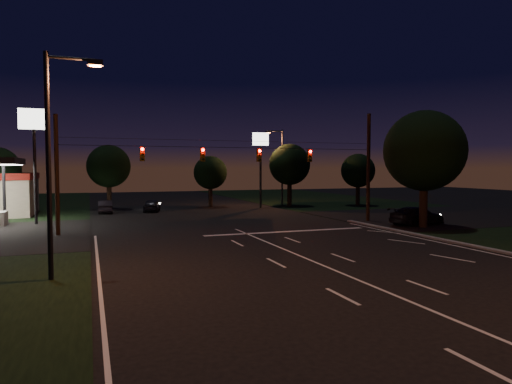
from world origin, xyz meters
name	(u,v)px	position (x,y,z in m)	size (l,w,h in m)	color
ground	(331,269)	(0.00, 0.00, 0.00)	(140.00, 140.00, 0.00)	black
cross_street_right	(435,216)	(20.00, 16.00, 0.00)	(20.00, 16.00, 0.02)	black
edge_line_left	(106,348)	(-9.70, -6.00, 0.01)	(0.14, 40.00, 0.01)	silver
center_line	(424,307)	(0.00, -6.00, 0.01)	(0.14, 40.00, 0.01)	silver
stop_bar	(287,232)	(3.00, 11.50, 0.01)	(12.00, 0.50, 0.01)	silver
utility_pole_right	(368,221)	(12.00, 15.00, 0.00)	(0.30, 0.30, 9.00)	black
utility_pole_left	(58,236)	(-12.00, 15.00, 0.00)	(0.28, 0.28, 8.00)	black
signal_span	(231,154)	(0.00, 14.96, 5.50)	(24.00, 0.40, 1.56)	black
pole_sign_left_near	(34,136)	(-14.00, 22.00, 6.98)	(2.20, 0.30, 9.10)	black
pole_sign_right	(261,152)	(8.00, 30.00, 6.24)	(1.80, 0.30, 8.40)	black
street_light_left	(55,148)	(-11.24, 2.00, 5.24)	(2.20, 0.35, 9.00)	black
street_light_right_far	(280,162)	(11.24, 32.00, 5.24)	(2.20, 0.35, 9.00)	black
tree_right_near	(423,152)	(13.53, 10.17, 5.68)	(6.00, 6.00, 8.76)	black
tree_far_b	(109,167)	(-7.98, 34.13, 4.61)	(4.60, 4.60, 6.98)	black
tree_far_c	(210,173)	(3.02, 33.10, 3.90)	(3.80, 3.80, 5.86)	black
tree_far_d	(289,165)	(12.02, 31.13, 4.83)	(4.80, 4.80, 7.30)	black
tree_far_e	(358,171)	(20.02, 29.11, 4.11)	(4.00, 4.00, 6.18)	black
car_oncoming_a	(152,205)	(-4.00, 29.87, 0.64)	(1.51, 3.74, 1.28)	black
car_oncoming_b	(105,207)	(-8.53, 30.06, 0.63)	(1.34, 3.84, 1.26)	black
car_cross	(417,216)	(14.19, 11.50, 0.71)	(1.99, 4.89, 1.42)	black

